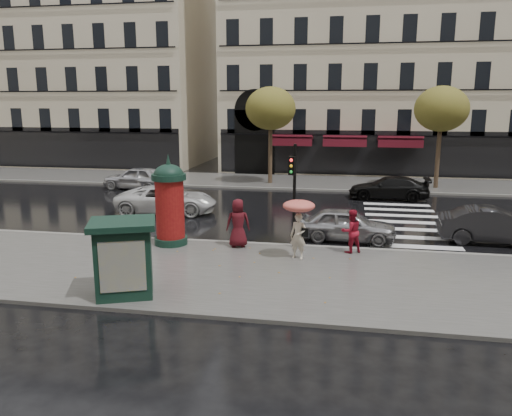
% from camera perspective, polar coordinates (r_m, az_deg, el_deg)
% --- Properties ---
extents(ground, '(160.00, 160.00, 0.00)m').
position_cam_1_polar(ground, '(17.15, -0.76, -7.20)').
color(ground, black).
rests_on(ground, ground).
extents(near_sidewalk, '(90.00, 7.00, 0.12)m').
position_cam_1_polar(near_sidewalk, '(16.67, -1.09, -7.57)').
color(near_sidewalk, '#474744').
rests_on(near_sidewalk, ground).
extents(far_sidewalk, '(90.00, 6.00, 0.12)m').
position_cam_1_polar(far_sidewalk, '(35.47, 5.06, 2.96)').
color(far_sidewalk, '#474744').
rests_on(far_sidewalk, ground).
extents(near_kerb, '(90.00, 0.25, 0.14)m').
position_cam_1_polar(near_kerb, '(19.94, 0.87, -4.20)').
color(near_kerb, slate).
rests_on(near_kerb, ground).
extents(far_kerb, '(90.00, 0.25, 0.14)m').
position_cam_1_polar(far_kerb, '(32.53, 4.58, 2.16)').
color(far_kerb, slate).
rests_on(far_kerb, ground).
extents(zebra_crossing, '(3.60, 11.75, 0.01)m').
position_cam_1_polar(zebra_crossing, '(26.28, 16.30, -0.84)').
color(zebra_crossing, silver).
rests_on(zebra_crossing, ground).
extents(bldg_far_corner, '(26.00, 14.00, 22.90)m').
position_cam_1_polar(bldg_far_corner, '(46.33, 14.49, 18.74)').
color(bldg_far_corner, '#B7A88C').
rests_on(bldg_far_corner, ground).
extents(bldg_far_left, '(24.00, 14.00, 22.90)m').
position_cam_1_polar(bldg_far_left, '(52.60, -19.32, 17.62)').
color(bldg_far_left, '#B7A88C').
rests_on(bldg_far_left, ground).
extents(tree_far_left, '(3.40, 3.40, 6.64)m').
position_cam_1_polar(tree_far_left, '(34.27, 1.67, 11.27)').
color(tree_far_left, '#38281C').
rests_on(tree_far_left, ground).
extents(tree_far_right, '(3.40, 3.40, 6.64)m').
position_cam_1_polar(tree_far_right, '(34.41, 20.43, 10.53)').
color(tree_far_right, '#38281C').
rests_on(tree_far_right, ground).
extents(woman_umbrella, '(1.15, 1.15, 2.21)m').
position_cam_1_polar(woman_umbrella, '(17.77, 4.90, -1.26)').
color(woman_umbrella, beige).
rests_on(woman_umbrella, near_sidewalk).
extents(woman_red, '(1.00, 0.93, 1.64)m').
position_cam_1_polar(woman_red, '(18.90, 10.82, -2.61)').
color(woman_red, maroon).
rests_on(woman_red, near_sidewalk).
extents(man_burgundy, '(1.04, 0.81, 1.89)m').
position_cam_1_polar(man_burgundy, '(19.28, -2.06, -1.73)').
color(man_burgundy, '#460E14').
rests_on(man_burgundy, near_sidewalk).
extents(morris_column, '(1.33, 1.33, 3.59)m').
position_cam_1_polar(morris_column, '(19.76, -9.84, 0.75)').
color(morris_column, black).
rests_on(morris_column, near_sidewalk).
extents(traffic_light, '(0.30, 0.39, 3.99)m').
position_cam_1_polar(traffic_light, '(18.97, 4.32, 2.57)').
color(traffic_light, black).
rests_on(traffic_light, near_sidewalk).
extents(newsstand, '(2.28, 2.11, 2.22)m').
position_cam_1_polar(newsstand, '(14.97, -14.87, -5.45)').
color(newsstand, black).
rests_on(newsstand, near_sidewalk).
extents(car_silver, '(4.11, 1.85, 1.37)m').
position_cam_1_polar(car_silver, '(20.95, 10.31, -1.86)').
color(car_silver, '#98989C').
rests_on(car_silver, ground).
extents(car_darkgrey, '(4.52, 1.82, 1.46)m').
position_cam_1_polar(car_darkgrey, '(22.43, 25.66, -1.84)').
color(car_darkgrey, black).
rests_on(car_darkgrey, ground).
extents(car_white, '(5.36, 2.94, 1.42)m').
position_cam_1_polar(car_white, '(26.11, -10.18, 0.97)').
color(car_white, silver).
rests_on(car_white, ground).
extents(car_black, '(4.67, 2.02, 1.34)m').
position_cam_1_polar(car_black, '(30.42, 14.94, 2.23)').
color(car_black, black).
rests_on(car_black, ground).
extents(car_far_silver, '(4.56, 2.15, 1.51)m').
position_cam_1_polar(car_far_silver, '(33.66, -13.46, 3.38)').
color(car_far_silver, '#B7B7BC').
rests_on(car_far_silver, ground).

